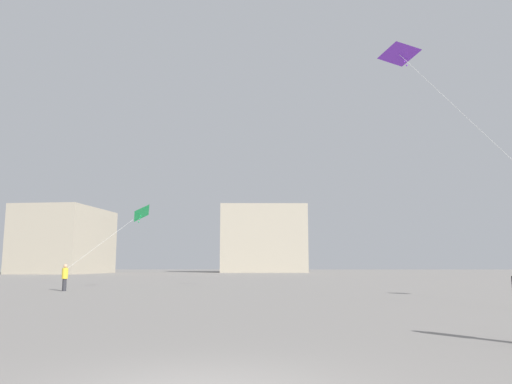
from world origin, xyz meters
TOP-DOWN VIEW (x-y plane):
  - person_in_yellow at (-12.15, 24.29)m, footprint 0.37×0.37m
  - kite_violet_delta at (8.18, 19.66)m, footprint 4.84×11.76m
  - kite_emerald_delta at (-8.21, 26.97)m, footprint 4.49×3.65m
  - building_left_hall at (-37.00, 81.50)m, footprint 13.49×18.77m
  - building_centre_hall at (-1.00, 92.61)m, footprint 17.51×8.82m

SIDE VIEW (x-z plane):
  - person_in_yellow at x=-12.15m, z-range 0.08..1.76m
  - kite_emerald_delta at x=-8.21m, z-range 2.98..7.32m
  - building_left_hall at x=-37.00m, z-range 0.00..11.78m
  - building_centre_hall at x=-1.00m, z-range 0.00..13.52m
  - kite_violet_delta at x=8.18m, z-range 6.93..19.36m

